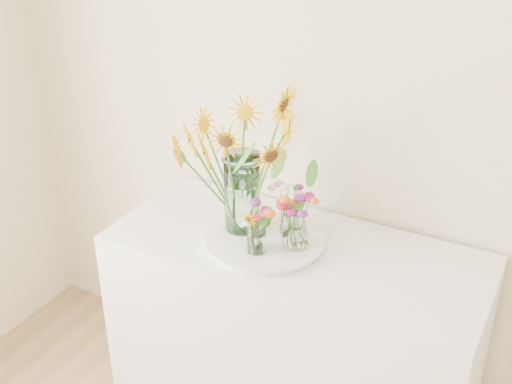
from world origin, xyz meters
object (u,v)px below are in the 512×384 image
(tray, at_px, (265,241))
(mason_jar, at_px, (242,193))
(small_vase_b, at_px, (296,230))
(counter, at_px, (292,342))
(small_vase_c, at_px, (291,218))
(small_vase_a, at_px, (256,238))

(tray, distance_m, mason_jar, 0.20)
(mason_jar, distance_m, small_vase_b, 0.25)
(counter, xyz_separation_m, small_vase_b, (0.02, -0.04, 0.55))
(mason_jar, relative_size, small_vase_b, 2.17)
(counter, bearing_deg, small_vase_c, 130.50)
(mason_jar, xyz_separation_m, small_vase_c, (0.17, 0.07, -0.10))
(small_vase_b, bearing_deg, small_vase_c, 123.56)
(mason_jar, relative_size, small_vase_a, 2.61)
(tray, bearing_deg, mason_jar, 170.25)
(small_vase_a, xyz_separation_m, small_vase_b, (0.11, 0.10, 0.01))
(small_vase_c, bearing_deg, mason_jar, -155.78)
(small_vase_a, xyz_separation_m, small_vase_c, (0.04, 0.19, -0.00))
(counter, distance_m, small_vase_a, 0.56)
(small_vase_b, height_order, small_vase_c, small_vase_b)
(counter, relative_size, tray, 3.30)
(small_vase_c, bearing_deg, small_vase_a, -102.15)
(counter, relative_size, small_vase_b, 9.90)
(tray, relative_size, mason_jar, 1.38)
(counter, xyz_separation_m, small_vase_c, (-0.05, 0.06, 0.53))
(mason_jar, height_order, small_vase_a, mason_jar)
(small_vase_c, bearing_deg, counter, -49.50)
(mason_jar, xyz_separation_m, small_vase_b, (0.23, -0.02, -0.08))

